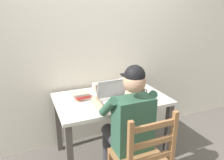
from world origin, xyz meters
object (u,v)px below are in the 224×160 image
at_px(computer_mouse, 143,99).
at_px(book_stack_side, 81,96).
at_px(wooden_chair, 142,160).
at_px(coffee_mug_white, 96,87).
at_px(laptop, 115,98).
at_px(book_stack_main, 129,84).
at_px(coffee_mug_spare, 142,92).
at_px(coffee_mug_dark, 100,90).
at_px(desk, 111,106).
at_px(seated_person, 127,121).

bearing_deg(computer_mouse, book_stack_side, 154.02).
bearing_deg(wooden_chair, computer_mouse, 59.94).
distance_m(computer_mouse, coffee_mug_white, 0.60).
bearing_deg(coffee_mug_white, laptop, -78.22).
distance_m(book_stack_main, book_stack_side, 0.64).
xyz_separation_m(laptop, book_stack_main, (0.33, 0.33, 0.00)).
height_order(coffee_mug_spare, book_stack_main, book_stack_main).
xyz_separation_m(wooden_chair, computer_mouse, (0.31, 0.53, 0.30)).
xyz_separation_m(wooden_chair, coffee_mug_dark, (-0.05, 0.88, 0.33)).
height_order(desk, wooden_chair, wooden_chair).
height_order(seated_person, book_stack_main, seated_person).
distance_m(laptop, coffee_mug_white, 0.40).
xyz_separation_m(desk, coffee_mug_spare, (0.33, -0.10, 0.15)).
bearing_deg(laptop, book_stack_side, 144.04).
relative_size(wooden_chair, computer_mouse, 9.50).
xyz_separation_m(desk, wooden_chair, (-0.03, -0.74, -0.17)).
xyz_separation_m(desk, book_stack_side, (-0.32, 0.08, 0.15)).
relative_size(desk, coffee_mug_dark, 9.67).
relative_size(seated_person, computer_mouse, 12.54).
xyz_separation_m(desk, coffee_mug_dark, (-0.08, 0.13, 0.16)).
bearing_deg(book_stack_main, laptop, -134.59).
bearing_deg(book_stack_main, seated_person, -117.73).
bearing_deg(coffee_mug_spare, computer_mouse, -114.76).
bearing_deg(coffee_mug_spare, desk, 162.71).
distance_m(computer_mouse, book_stack_main, 0.41).
relative_size(computer_mouse, coffee_mug_white, 0.86).
height_order(wooden_chair, book_stack_main, wooden_chair).
bearing_deg(wooden_chair, book_stack_main, 69.79).
xyz_separation_m(seated_person, book_stack_side, (-0.29, 0.55, 0.09)).
relative_size(coffee_mug_white, coffee_mug_spare, 1.05).
bearing_deg(laptop, desk, 86.23).
height_order(coffee_mug_dark, book_stack_main, book_stack_main).
bearing_deg(book_stack_main, book_stack_side, -170.08).
relative_size(seated_person, book_stack_side, 6.25).
relative_size(desk, book_stack_side, 6.02).
height_order(wooden_chair, coffee_mug_dark, wooden_chair).
bearing_deg(coffee_mug_white, computer_mouse, -50.98).
bearing_deg(book_stack_main, coffee_mug_white, 171.75).
distance_m(coffee_mug_dark, book_stack_side, 0.25).
bearing_deg(coffee_mug_dark, book_stack_side, -167.91).
bearing_deg(coffee_mug_white, coffee_mug_dark, -82.34).
height_order(seated_person, wooden_chair, seated_person).
xyz_separation_m(wooden_chair, book_stack_main, (0.34, 0.94, 0.34)).
xyz_separation_m(computer_mouse, book_stack_side, (-0.60, 0.29, 0.02)).
bearing_deg(book_stack_side, seated_person, -62.04).
relative_size(seated_person, laptop, 3.80).
bearing_deg(coffee_mug_dark, seated_person, -85.29).
bearing_deg(desk, coffee_mug_dark, 119.08).
bearing_deg(coffee_mug_spare, coffee_mug_dark, 149.66).
bearing_deg(seated_person, coffee_mug_white, 95.20).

